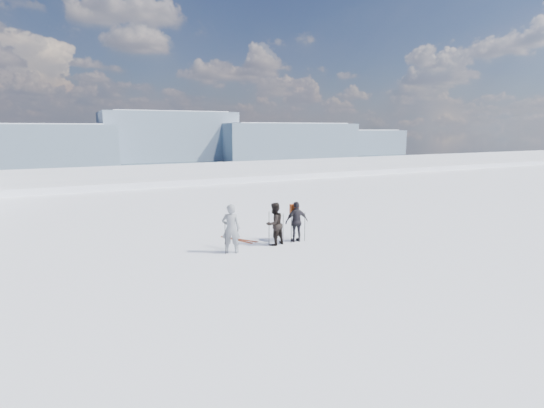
% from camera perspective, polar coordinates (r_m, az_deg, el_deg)
% --- Properties ---
extents(lake_basin, '(820.00, 820.00, 71.62)m').
position_cam_1_polar(lake_basin, '(42.65, -13.35, -5.03)').
color(lake_basin, white).
rests_on(lake_basin, ground).
extents(far_mountain_range, '(770.00, 110.00, 53.00)m').
position_cam_1_polar(far_mountain_range, '(466.75, -21.93, 7.96)').
color(far_mountain_range, slate).
rests_on(far_mountain_range, ground).
extents(skier_grey, '(0.77, 0.66, 1.79)m').
position_cam_1_polar(skier_grey, '(15.30, -5.55, -3.31)').
color(skier_grey, gray).
rests_on(skier_grey, ground).
extents(skier_dark, '(0.97, 0.86, 1.66)m').
position_cam_1_polar(skier_dark, '(16.27, 0.32, -2.70)').
color(skier_dark, black).
rests_on(skier_dark, ground).
extents(skier_pack, '(0.98, 0.49, 1.61)m').
position_cam_1_polar(skier_pack, '(16.79, 3.34, -2.39)').
color(skier_pack, black).
rests_on(skier_pack, ground).
extents(backpack, '(0.36, 0.23, 0.46)m').
position_cam_1_polar(backpack, '(16.82, 3.03, 1.24)').
color(backpack, '#BE4211').
rests_on(backpack, skier_pack).
extents(ski_poles, '(3.48, 0.32, 1.35)m').
position_cam_1_polar(ski_poles, '(16.08, -0.29, -3.68)').
color(ski_poles, black).
rests_on(ski_poles, ground).
extents(skis_loose, '(1.07, 1.58, 0.03)m').
position_cam_1_polar(skis_loose, '(17.23, -4.59, -4.79)').
color(skis_loose, black).
rests_on(skis_loose, ground).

